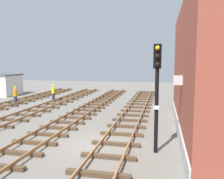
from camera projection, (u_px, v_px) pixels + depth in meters
name	position (u px, v px, depth m)	size (l,w,h in m)	color
ground_plane	(97.00, 144.00, 12.31)	(80.00, 80.00, 0.00)	slate
track_near_building	(116.00, 143.00, 12.08)	(2.50, 45.85, 0.32)	#4C3826
track_centre	(41.00, 138.00, 12.95)	(2.50, 45.85, 0.32)	#4C3826
signal_mast	(157.00, 85.00, 10.82)	(0.36, 0.40, 5.05)	black
control_hut	(5.00, 85.00, 30.52)	(3.00, 3.80, 2.76)	silver
track_worker_foreground	(53.00, 93.00, 26.07)	(0.40, 0.40, 1.87)	#262D4C
track_worker_distant	(15.00, 96.00, 23.77)	(0.40, 0.40, 1.87)	#262D4C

